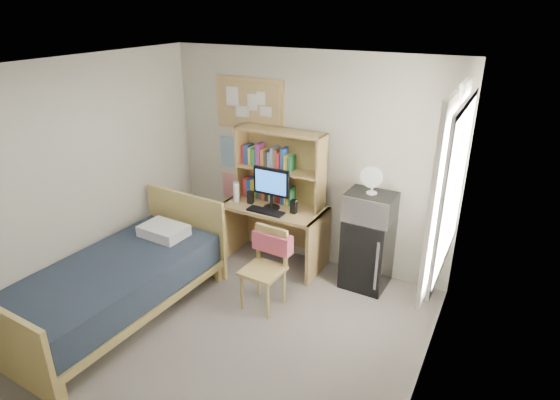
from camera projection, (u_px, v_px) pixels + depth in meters
The scene contains 25 objects.
floor at pixel (212, 354), 4.44m from camera, with size 3.60×4.20×0.02m, color gray.
ceiling at pixel (192, 72), 3.42m from camera, with size 3.60×4.20×0.02m, color silver.
wall_back at pixel (307, 161), 5.64m from camera, with size 3.60×0.04×2.60m, color beige.
wall_left at pixel (57, 193), 4.69m from camera, with size 0.04×4.20×2.60m, color beige.
wall_right at pixel (420, 287), 3.16m from camera, with size 0.04×4.20×2.60m, color beige.
window_unit at pixel (449, 187), 4.04m from camera, with size 0.10×1.40×1.70m, color white.
curtain_left at pixel (437, 202), 3.73m from camera, with size 0.04×0.55×1.70m, color white.
curtain_right at pixel (453, 172), 4.38m from camera, with size 0.04×0.55×1.70m, color white.
bulletin_board at pixel (250, 104), 5.71m from camera, with size 0.94×0.03×0.64m, color tan.
poster_wave at pixel (230, 153), 6.12m from camera, with size 0.30×0.01×0.42m, color #27649C.
poster_japan at pixel (232, 186), 6.30m from camera, with size 0.28×0.01×0.36m, color red.
desk at pixel (274, 235), 5.84m from camera, with size 1.25×0.62×0.78m, color tan.
desk_chair at pixel (263, 270), 4.96m from camera, with size 0.45×0.45×0.89m, color tan.
mini_fridge at pixel (367, 252), 5.38m from camera, with size 0.50×0.50×0.85m, color black.
bed at pixel (116, 290), 4.88m from camera, with size 1.11×2.21×0.61m, color #1C2633.
hutch at pixel (280, 167), 5.63m from camera, with size 1.12×0.28×0.92m, color tan.
monitor at pixel (271, 189), 5.55m from camera, with size 0.47×0.04×0.50m, color black.
keyboard at pixel (266, 211), 5.53m from camera, with size 0.46×0.15×0.02m, color black.
speaker_left at pixel (250, 197), 5.75m from camera, with size 0.07×0.07×0.16m, color black.
speaker_right at pixel (294, 207), 5.48m from camera, with size 0.07×0.07×0.17m, color black.
water_bottle at pixel (236, 192), 5.78m from camera, with size 0.07×0.07×0.25m, color white.
hoodie at pixel (272, 242), 5.03m from camera, with size 0.45×0.14×0.21m, color #D14F65.
microwave at pixel (371, 207), 5.13m from camera, with size 0.53×0.40×0.31m, color #B7B7BC.
desk_fan at pixel (373, 181), 5.02m from camera, with size 0.23×0.23×0.29m, color white.
pillow at pixel (164, 231), 5.32m from camera, with size 0.51×0.36×0.12m, color white.
Camera 1 is at (2.20, -2.81, 3.08)m, focal length 30.00 mm.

